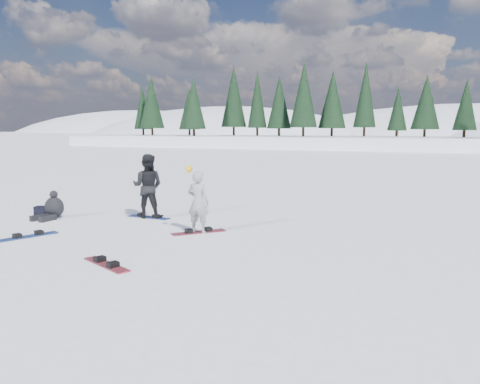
% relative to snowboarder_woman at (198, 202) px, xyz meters
% --- Properties ---
extents(ground, '(420.00, 420.00, 0.00)m').
position_rel_snowboarder_woman_xyz_m(ground, '(-0.12, -1.73, -0.86)').
color(ground, white).
rests_on(ground, ground).
extents(alpine_backdrop, '(412.50, 227.00, 53.20)m').
position_rel_snowboarder_woman_xyz_m(alpine_backdrop, '(-11.84, 187.45, -14.84)').
color(alpine_backdrop, white).
rests_on(alpine_backdrop, ground).
extents(snowboarder_woman, '(0.62, 0.42, 1.85)m').
position_rel_snowboarder_woman_xyz_m(snowboarder_woman, '(0.00, 0.00, 0.00)').
color(snowboarder_woman, '#95959A').
rests_on(snowboarder_woman, ground).
extents(snowboarder_man, '(1.14, 0.99, 2.03)m').
position_rel_snowboarder_woman_xyz_m(snowboarder_man, '(-2.45, 1.34, 0.15)').
color(snowboarder_man, black).
rests_on(snowboarder_man, ground).
extents(seated_rider, '(0.72, 1.09, 0.88)m').
position_rel_snowboarder_woman_xyz_m(seated_rider, '(-5.21, 0.17, -0.53)').
color(seated_rider, black).
rests_on(seated_rider, ground).
extents(gear_bag, '(0.53, 0.44, 0.30)m').
position_rel_snowboarder_woman_xyz_m(gear_bag, '(-5.91, 0.43, -0.71)').
color(gear_bag, black).
rests_on(gear_bag, ground).
extents(snowboard_woman, '(1.26, 1.26, 0.03)m').
position_rel_snowboarder_woman_xyz_m(snowboard_woman, '(0.00, 0.00, -0.85)').
color(snowboard_woman, maroon).
rests_on(snowboard_woman, ground).
extents(snowboard_man, '(1.51, 0.38, 0.03)m').
position_rel_snowboarder_woman_xyz_m(snowboard_man, '(-2.45, 1.34, -0.85)').
color(snowboard_man, navy).
rests_on(snowboard_man, ground).
extents(snowboard_loose_b, '(1.48, 0.88, 0.03)m').
position_rel_snowboarder_woman_xyz_m(snowboard_loose_b, '(-0.45, -3.42, -0.85)').
color(snowboard_loose_b, maroon).
rests_on(snowboard_loose_b, ground).
extents(snowboard_loose_a, '(0.87, 1.48, 0.03)m').
position_rel_snowboarder_woman_xyz_m(snowboard_loose_a, '(-3.96, -2.08, -0.85)').
color(snowboard_loose_a, navy).
rests_on(snowboard_loose_a, ground).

